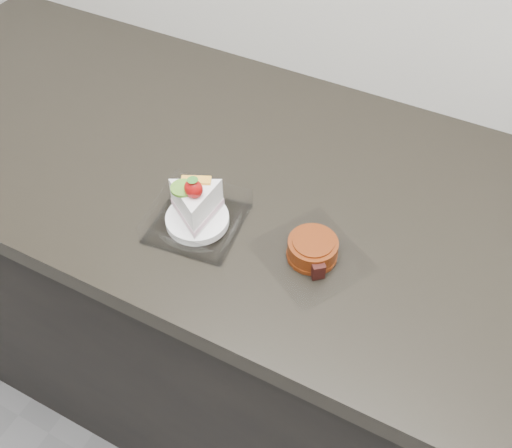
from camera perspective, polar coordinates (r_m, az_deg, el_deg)
counter at (r=1.30m, az=7.96°, el=-12.30°), size 2.04×0.64×0.90m
cake_tray at (r=0.89m, az=-5.98°, el=1.23°), size 0.15×0.15×0.11m
mooncake_wrap at (r=0.86m, az=5.67°, el=-2.69°), size 0.20×0.20×0.04m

